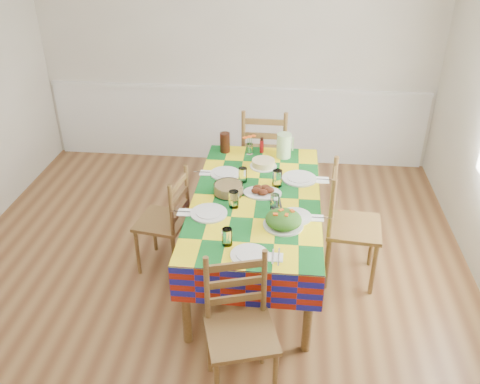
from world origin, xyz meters
name	(u,v)px	position (x,y,z in m)	size (l,w,h in m)	color
room	(197,141)	(0.00, 0.00, 1.35)	(4.58, 5.08, 2.78)	brown
wainscot	(237,122)	(0.00, 2.48, 0.49)	(4.41, 0.06, 0.92)	white
dining_table	(256,205)	(0.39, 0.33, 0.65)	(1.01, 1.88, 0.73)	brown
setting_near_head	(242,248)	(0.35, -0.40, 0.76)	(0.42, 0.28, 0.13)	silver
setting_left_near	(217,208)	(0.11, 0.09, 0.76)	(0.51, 0.30, 0.13)	silver
setting_left_far	(231,174)	(0.15, 0.65, 0.76)	(0.47, 0.28, 0.12)	silver
setting_right_near	(288,211)	(0.65, 0.10, 0.76)	(0.47, 0.27, 0.12)	silver
setting_right_far	(292,178)	(0.67, 0.61, 0.76)	(0.55, 0.32, 0.14)	silver
meat_platter	(262,191)	(0.44, 0.39, 0.76)	(0.31, 0.22, 0.06)	silver
salad_platter	(283,220)	(0.62, -0.06, 0.78)	(0.29, 0.29, 0.12)	silver
pasta_bowl	(228,189)	(0.16, 0.36, 0.78)	(0.24, 0.24, 0.09)	white
cake	(263,164)	(0.41, 0.86, 0.76)	(0.24, 0.24, 0.07)	silver
serving_utensils	(277,206)	(0.56, 0.21, 0.74)	(0.13, 0.29, 0.01)	black
flower_vase	(250,146)	(0.27, 1.11, 0.81)	(0.12, 0.10, 0.20)	white
hot_sauce	(262,145)	(0.38, 1.16, 0.81)	(0.04, 0.04, 0.15)	#AC0D17
green_pitcher	(284,146)	(0.59, 1.08, 0.85)	(0.13, 0.13, 0.23)	#B7E7A3
tea_pitcher	(225,142)	(0.04, 1.14, 0.83)	(0.09, 0.09, 0.19)	black
name_card	(244,265)	(0.38, -0.55, 0.74)	(0.07, 0.02, 0.02)	silver
chair_near	(240,329)	(0.38, -0.85, 0.47)	(0.52, 0.50, 0.95)	brown
chair_far	(265,156)	(0.39, 1.51, 0.52)	(0.47, 0.45, 1.06)	brown
chair_left	(166,222)	(-0.36, 0.33, 0.45)	(0.45, 0.46, 0.92)	brown
chair_right	(348,226)	(1.14, 0.34, 0.50)	(0.47, 0.49, 1.02)	brown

